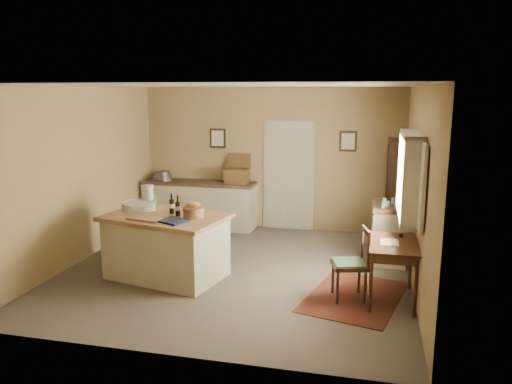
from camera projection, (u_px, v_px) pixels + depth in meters
ground at (237, 270)px, 7.43m from camera, size 5.00×5.00×0.00m
wall_back at (271, 159)px, 9.55m from camera, size 5.00×0.10×2.70m
wall_front at (167, 226)px, 4.78m from camera, size 5.00×0.10×2.70m
wall_left at (80, 175)px, 7.72m from camera, size 0.10×5.00×2.70m
wall_right at (418, 189)px, 6.60m from camera, size 0.10×5.00×2.70m
ceiling at (235, 85)px, 6.89m from camera, size 5.00×5.00×0.00m
door at (288, 175)px, 9.50m from camera, size 0.97×0.06×2.11m
framed_prints at (281, 140)px, 9.41m from camera, size 2.82×0.02×0.38m
window at (414, 176)px, 6.39m from camera, size 0.25×1.99×1.12m
work_island at (166, 244)px, 7.10m from camera, size 1.86×1.41×1.20m
sideboard at (200, 203)px, 9.73m from camera, size 2.20×0.63×1.18m
rug at (355, 296)px, 6.48m from camera, size 1.45×1.82×0.01m
writing_desk at (393, 250)px, 6.24m from camera, size 0.59×0.97×0.82m
desk_chair at (349, 265)px, 6.33m from camera, size 0.52×0.52×0.92m
right_cabinet at (389, 232)px, 7.81m from camera, size 0.53×0.95×0.99m
shelving_unit at (398, 193)px, 8.51m from camera, size 0.31×0.82×1.83m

